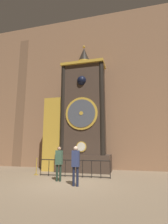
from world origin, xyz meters
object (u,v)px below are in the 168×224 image
Objects in this scene: visitor_near at (59,160)px; visitor_far at (76,162)px; clock_tower at (79,117)px; stanchion_post at (36,169)px.

visitor_far is (1.15, -0.82, 0.03)m from visitor_near.
stanchion_post is (-2.11, -2.02, -3.47)m from clock_tower.
visitor_far is at bearing -35.09° from stanchion_post.
clock_tower reaches higher than visitor_near.
visitor_near is at bearing -34.84° from stanchion_post.
visitor_near is at bearing -90.58° from clock_tower.
clock_tower is at bearing 89.66° from visitor_near.
visitor_far is 1.71× the size of stanchion_post.
clock_tower is at bearing 43.73° from stanchion_post.
visitor_far is 4.01m from stanchion_post.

